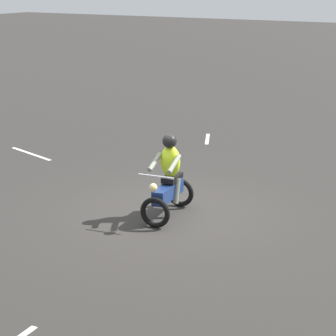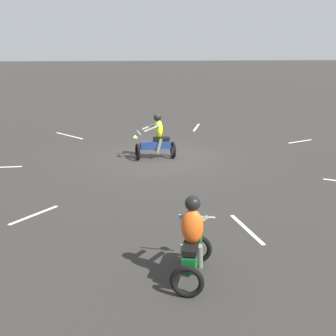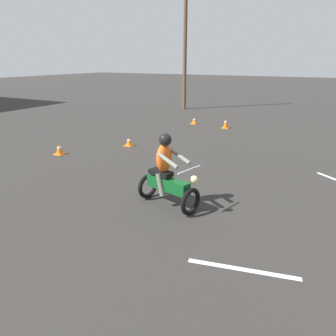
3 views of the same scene
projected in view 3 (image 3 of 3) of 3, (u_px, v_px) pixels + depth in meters
motorcycle_rider_background at (167, 175)px, 7.21m from camera, size 0.96×1.56×1.66m
traffic_cone_near_right at (59, 150)px, 11.32m from camera, size 0.32×0.32×0.36m
traffic_cone_mid_center at (194, 121)px, 16.70m from camera, size 0.32×0.32×0.33m
traffic_cone_mid_left at (129, 142)px, 12.47m from camera, size 0.32×0.32×0.32m
traffic_cone_far_center at (226, 124)px, 15.61m from camera, size 0.32×0.32×0.46m
lane_stripe_n at (243, 269)px, 5.17m from camera, size 0.46×1.74×0.01m
utility_pole_near at (185, 42)px, 20.48m from camera, size 0.24×0.24×8.31m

